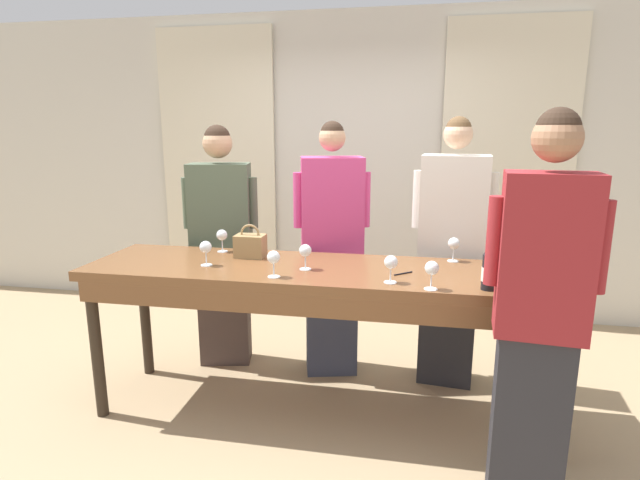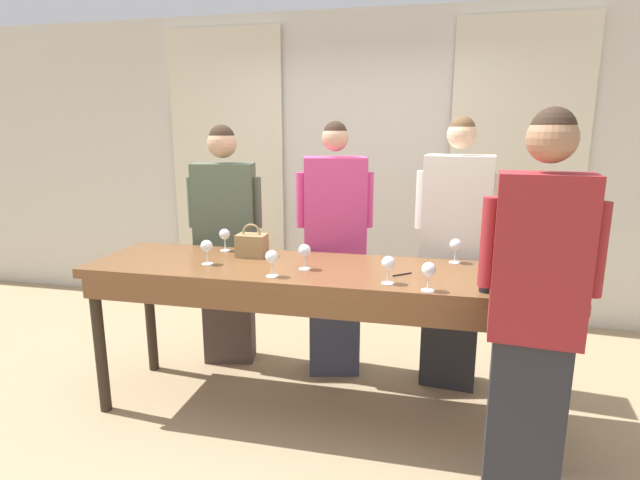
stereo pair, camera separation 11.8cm
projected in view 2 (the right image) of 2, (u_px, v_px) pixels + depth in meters
The scene contains 19 objects.
ground_plane at pixel (317, 411), 3.18m from camera, with size 18.00×18.00×0.00m, color tan.
wall_back at pixel (364, 168), 4.69m from camera, with size 12.00×0.06×2.80m.
curtain_panel_left at pixel (228, 172), 4.94m from camera, with size 1.14×0.03×2.69m.
curtain_panel_right at pixel (515, 177), 4.35m from camera, with size 1.14×0.03×2.69m.
tasting_bar at pixel (316, 283), 2.97m from camera, with size 2.80×0.72×0.95m.
wine_bottle at pixel (487, 271), 2.50m from camera, with size 0.07×0.07×0.30m.
handbag at pixel (252, 245), 3.20m from camera, with size 0.19×0.13×0.22m.
wine_glass_front_left at pixel (207, 247), 3.01m from camera, with size 0.07×0.07×0.15m.
wine_glass_front_mid at pixel (225, 235), 3.34m from camera, with size 0.07×0.07×0.15m.
wine_glass_front_right at pixel (272, 258), 2.76m from camera, with size 0.07×0.07×0.15m.
wine_glass_center_left at pixel (456, 246), 3.05m from camera, with size 0.07×0.07×0.15m.
wine_glass_center_mid at pixel (305, 251), 2.90m from camera, with size 0.07×0.07×0.15m.
wine_glass_center_right at pixel (388, 264), 2.63m from camera, with size 0.07×0.07×0.15m.
wine_glass_back_left at pixel (429, 270), 2.52m from camera, with size 0.07×0.07×0.15m.
pen at pixel (402, 274), 2.81m from camera, with size 0.10×0.09×0.01m.
guest_olive_jacket at pixel (226, 245), 3.71m from camera, with size 0.55×0.33×1.79m.
guest_pink_top at pixel (334, 251), 3.53m from camera, with size 0.54×0.37×1.81m.
guest_cream_sweater at pixel (454, 256), 3.35m from camera, with size 0.55×0.32×1.84m.
host_pouring at pixel (534, 321), 2.12m from camera, with size 0.49×0.25×1.85m.
Camera 2 is at (0.65, -2.79, 1.76)m, focal length 28.00 mm.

